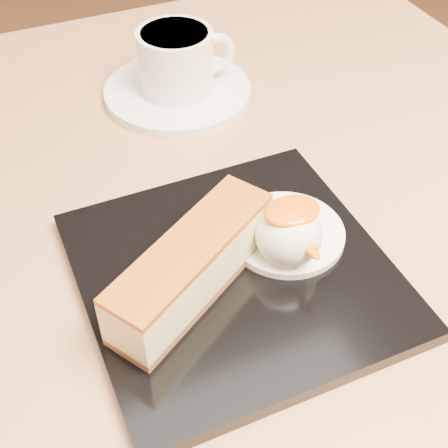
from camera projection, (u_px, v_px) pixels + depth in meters
name	position (u px, v px, depth m)	size (l,w,h in m)	color
table	(207.00, 340.00, 0.61)	(0.80, 0.80, 0.72)	black
dessert_plate	(235.00, 274.00, 0.46)	(0.22, 0.22, 0.01)	black
cheesecake	(192.00, 266.00, 0.43)	(0.14, 0.11, 0.05)	brown
cream_smear	(286.00, 233.00, 0.48)	(0.09, 0.09, 0.01)	white
ice_cream_scoop	(289.00, 234.00, 0.45)	(0.05, 0.05, 0.05)	white
mango_sauce	(292.00, 211.00, 0.44)	(0.04, 0.03, 0.01)	#EB5E07
mint_sprig	(238.00, 219.00, 0.48)	(0.04, 0.03, 0.00)	green
saucer	(178.00, 92.00, 0.64)	(0.15, 0.15, 0.01)	white
coffee_cup	(178.00, 59.00, 0.62)	(0.10, 0.08, 0.06)	white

